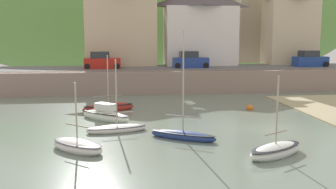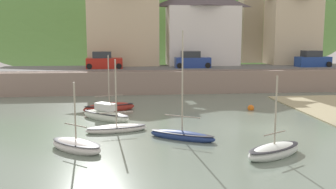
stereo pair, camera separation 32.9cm
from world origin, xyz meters
The scene contains 15 objects.
quay_seawall centered at (0.00, 17.50, 1.36)m, with size 48.00×9.40×2.40m.
hillside_backdrop centered at (-1.68, 55.20, 8.24)m, with size 80.00×44.00×23.55m.
waterfront_building_left centered at (-9.44, 25.20, 7.89)m, with size 8.98×4.73×10.81m.
waterfront_building_centre centered at (0.58, 25.20, 7.35)m, with size 9.22×5.22×9.74m.
waterfront_building_right centered at (12.62, 25.20, 7.96)m, with size 6.66×4.65×10.89m.
sailboat_tall_mast centered at (-11.89, -3.50, 0.27)m, with size 3.55×3.36×3.93m.
dinghy_open_wooden centered at (-10.68, 4.13, 0.36)m, with size 4.09×3.79×1.46m.
sailboat_blue_trim centered at (-9.81, 0.49, 0.22)m, with size 4.15×1.98×4.83m.
rowboat_small_beached centered at (-5.83, -1.81, 0.27)m, with size 4.08×2.97×6.64m.
motorboat_with_cabin centered at (-10.58, 7.54, 0.29)m, with size 4.47×2.44×4.80m.
fishing_boat_green centered at (-1.55, -5.59, 0.28)m, with size 3.91×3.08×4.39m.
parked_car_near_slipway centered at (-11.68, 20.70, 3.20)m, with size 4.13×1.82×1.95m.
parked_car_by_wall centered at (-1.44, 20.70, 3.20)m, with size 4.12×1.82×1.95m.
parked_car_end_of_row centered at (13.37, 20.70, 3.20)m, with size 4.26×2.14×1.95m.
mooring_buoy centered at (1.20, 6.69, 0.16)m, with size 0.54×0.54×0.54m.
Camera 1 is at (-9.41, -24.32, 6.24)m, focal length 41.55 mm.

